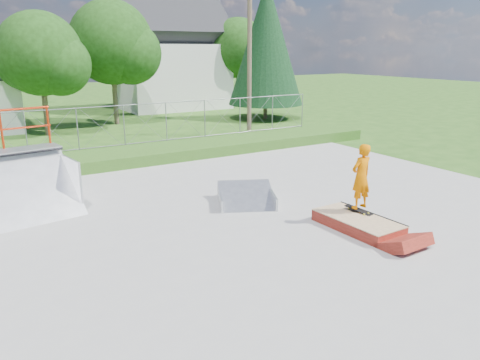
{
  "coord_description": "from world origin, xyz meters",
  "views": [
    {
      "loc": [
        -6.28,
        -9.69,
        4.66
      ],
      "look_at": [
        0.29,
        1.12,
        1.1
      ],
      "focal_mm": 35.0,
      "sensor_mm": 36.0,
      "label": 1
    }
  ],
  "objects_px": {
    "quarter_pipe": "(17,166)",
    "skater": "(361,179)",
    "flat_bank_ramp": "(246,197)",
    "grind_box": "(357,224)"
  },
  "relations": [
    {
      "from": "skater",
      "to": "quarter_pipe",
      "type": "bearing_deg",
      "value": -38.67
    },
    {
      "from": "quarter_pipe",
      "to": "flat_bank_ramp",
      "type": "distance_m",
      "value": 6.67
    },
    {
      "from": "grind_box",
      "to": "quarter_pipe",
      "type": "bearing_deg",
      "value": 140.13
    },
    {
      "from": "flat_bank_ramp",
      "to": "quarter_pipe",
      "type": "bearing_deg",
      "value": -177.46
    },
    {
      "from": "grind_box",
      "to": "flat_bank_ramp",
      "type": "bearing_deg",
      "value": 111.07
    },
    {
      "from": "grind_box",
      "to": "flat_bank_ramp",
      "type": "xyz_separation_m",
      "value": [
        -1.41,
        3.32,
        0.08
      ]
    },
    {
      "from": "flat_bank_ramp",
      "to": "skater",
      "type": "height_order",
      "value": "skater"
    },
    {
      "from": "flat_bank_ramp",
      "to": "skater",
      "type": "distance_m",
      "value": 3.63
    },
    {
      "from": "skater",
      "to": "flat_bank_ramp",
      "type": "bearing_deg",
      "value": -63.39
    },
    {
      "from": "quarter_pipe",
      "to": "skater",
      "type": "relative_size",
      "value": 1.66
    }
  ]
}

